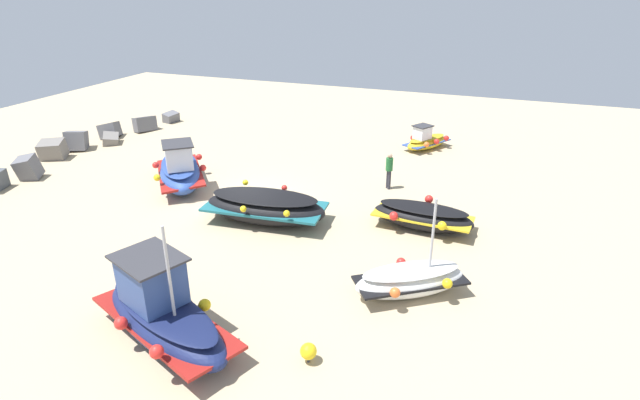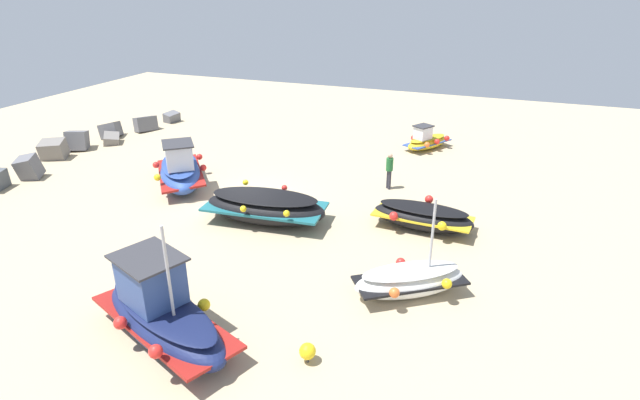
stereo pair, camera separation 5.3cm
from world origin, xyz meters
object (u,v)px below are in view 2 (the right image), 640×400
at_px(fishing_boat_0, 265,207).
at_px(fishing_boat_5, 180,170).
at_px(fishing_boat_3, 427,141).
at_px(fishing_boat_1, 423,216).
at_px(fishing_boat_4, 410,280).
at_px(mooring_buoy_0, 307,351).
at_px(fishing_boat_2, 162,313).
at_px(person_walking, 389,168).

xyz_separation_m(fishing_boat_0, fishing_boat_5, (1.95, 5.33, 0.13)).
xyz_separation_m(fishing_boat_0, fishing_boat_3, (11.59, -4.33, -0.17)).
relative_size(fishing_boat_1, fishing_boat_4, 1.10).
distance_m(fishing_boat_1, mooring_buoy_0, 8.58).
xyz_separation_m(fishing_boat_1, fishing_boat_2, (-8.99, 5.25, 0.30)).
distance_m(fishing_boat_4, mooring_buoy_0, 4.28).
bearing_deg(fishing_boat_4, fishing_boat_2, 2.62).
height_order(fishing_boat_4, fishing_boat_5, fishing_boat_4).
xyz_separation_m(fishing_boat_1, fishing_boat_3, (10.00, 1.60, -0.04)).
distance_m(fishing_boat_5, person_walking, 9.60).
bearing_deg(person_walking, fishing_boat_5, 157.87).
height_order(fishing_boat_0, fishing_boat_5, fishing_boat_5).
distance_m(fishing_boat_3, fishing_boat_4, 14.72).
bearing_deg(fishing_boat_0, fishing_boat_2, -90.05).
xyz_separation_m(fishing_boat_0, fishing_boat_2, (-7.40, -0.68, 0.18)).
relative_size(fishing_boat_1, person_walking, 2.33).
bearing_deg(person_walking, mooring_buoy_0, -126.97).
distance_m(fishing_boat_2, fishing_boat_3, 19.34).
bearing_deg(person_walking, fishing_boat_4, -112.94).
distance_m(fishing_boat_2, fishing_boat_5, 11.11).
distance_m(fishing_boat_1, fishing_boat_4, 4.60).
bearing_deg(fishing_boat_2, fishing_boat_0, -62.75).
bearing_deg(fishing_boat_0, fishing_boat_4, -30.37).
height_order(fishing_boat_2, person_walking, fishing_boat_2).
bearing_deg(mooring_buoy_0, fishing_boat_2, 97.56).
xyz_separation_m(person_walking, mooring_buoy_0, (-11.94, -0.86, -0.65)).
bearing_deg(fishing_boat_3, fishing_boat_4, 38.65).
bearing_deg(fishing_boat_0, fishing_boat_1, 9.70).
xyz_separation_m(fishing_boat_2, person_walking, (12.46, -3.06, 0.17)).
xyz_separation_m(fishing_boat_5, person_walking, (3.12, -9.08, 0.21)).
bearing_deg(person_walking, fishing_boat_1, -98.90).
bearing_deg(fishing_boat_0, mooring_buoy_0, -61.50).
distance_m(fishing_boat_1, person_walking, 4.13).
bearing_deg(fishing_boat_1, fishing_boat_4, 98.87).
distance_m(fishing_boat_0, fishing_boat_2, 7.43).
xyz_separation_m(fishing_boat_4, person_walking, (8.05, 2.64, 0.49)).
bearing_deg(fishing_boat_4, fishing_boat_1, -119.46).
relative_size(fishing_boat_4, fishing_boat_5, 0.77).
xyz_separation_m(fishing_boat_2, fishing_boat_5, (9.34, 6.02, -0.05)).
bearing_deg(fishing_boat_2, fishing_boat_3, -78.91).
relative_size(fishing_boat_2, fishing_boat_3, 1.64).
bearing_deg(fishing_boat_4, fishing_boat_3, -117.08).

